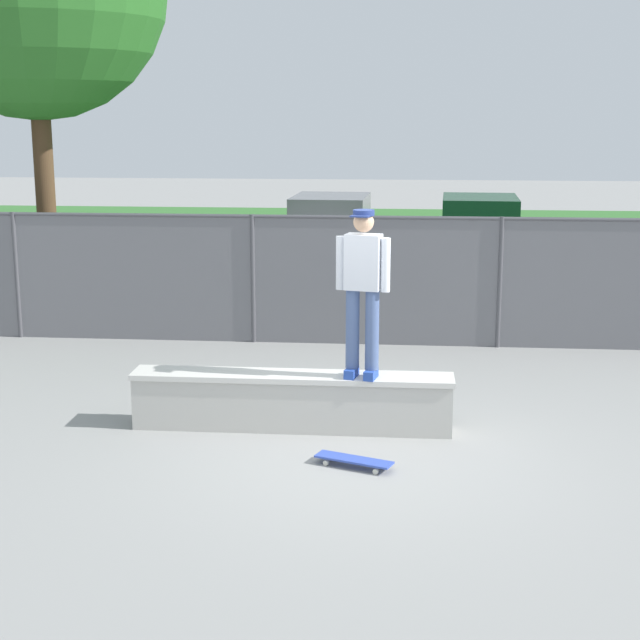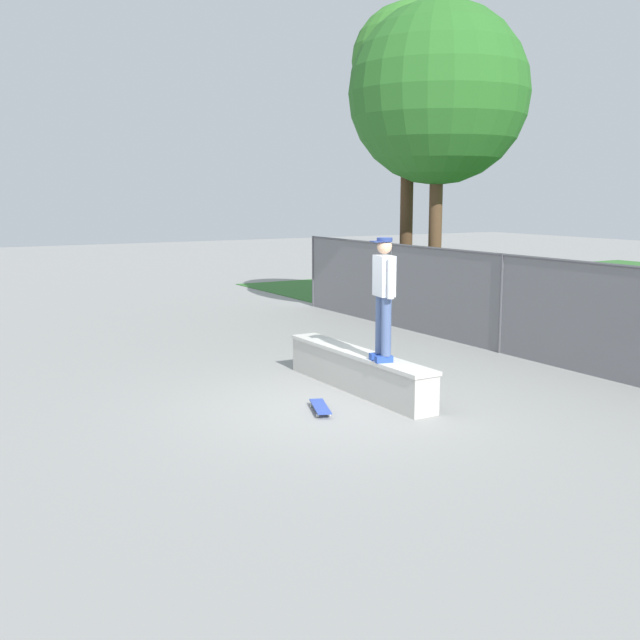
% 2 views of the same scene
% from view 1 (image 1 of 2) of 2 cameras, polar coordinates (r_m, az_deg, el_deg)
% --- Properties ---
extents(ground_plane, '(80.00, 80.00, 0.00)m').
position_cam_1_polar(ground_plane, '(10.14, 2.28, -7.99)').
color(ground_plane, gray).
extents(grass_strip, '(30.60, 20.00, 0.02)m').
position_cam_1_polar(grass_strip, '(24.90, 4.03, 4.23)').
color(grass_strip, '#336B2D').
rests_on(grass_strip, ground).
extents(concrete_ledge, '(3.60, 0.49, 0.64)m').
position_cam_1_polar(concrete_ledge, '(10.86, -1.66, -4.80)').
color(concrete_ledge, '#B7B5AD').
rests_on(concrete_ledge, ground).
extents(skateboarder, '(0.59, 0.35, 1.84)m').
position_cam_1_polar(skateboarder, '(10.41, 2.54, 2.09)').
color(skateboarder, '#2647A5').
rests_on(skateboarder, concrete_ledge).
extents(skateboard, '(0.82, 0.47, 0.09)m').
position_cam_1_polar(skateboard, '(9.80, 2.02, -8.27)').
color(skateboard, '#334CB2').
rests_on(skateboard, ground).
extents(chainlink_fence, '(18.67, 0.07, 1.97)m').
position_cam_1_polar(chainlink_fence, '(14.56, 3.27, 2.64)').
color(chainlink_fence, '#4C4C51').
rests_on(chainlink_fence, ground).
extents(car_silver, '(2.16, 4.28, 1.66)m').
position_cam_1_polar(car_silver, '(21.32, 0.59, 5.13)').
color(car_silver, '#B7BABF').
rests_on(car_silver, ground).
extents(car_green, '(2.16, 4.28, 1.66)m').
position_cam_1_polar(car_green, '(21.36, 9.38, 4.98)').
color(car_green, '#1E6638').
rests_on(car_green, ground).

